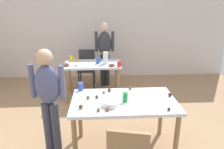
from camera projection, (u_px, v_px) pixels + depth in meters
wall_back at (109, 28)px, 5.44m from camera, size 6.40×0.10×2.60m
dining_table_near at (124, 107)px, 2.67m from camera, size 1.32×0.78×0.75m
dining_table_far at (92, 69)px, 4.30m from camera, size 1.16×0.66×0.75m
chair_far_table at (87, 66)px, 4.99m from camera, size 0.41×0.41×0.87m
person_girl_near at (48, 94)px, 2.59m from camera, size 0.45×0.26×1.41m
person_adult_far at (105, 49)px, 4.85m from camera, size 0.45×0.21×1.52m
mixing_bowl at (111, 103)px, 2.49m from camera, size 0.20×0.20×0.06m
soda_can at (125, 97)px, 2.58m from camera, size 0.07×0.07×0.12m
fork_near at (157, 104)px, 2.54m from camera, size 0.17×0.02×0.01m
cup_near_0 at (81, 87)px, 2.92m from camera, size 0.07×0.07×0.11m
cake_ball_0 at (98, 110)px, 2.36m from camera, size 0.04×0.04×0.04m
cake_ball_1 at (88, 97)px, 2.66m from camera, size 0.05×0.05×0.05m
cake_ball_2 at (97, 97)px, 2.69m from camera, size 0.04×0.04×0.04m
cake_ball_3 at (130, 88)px, 2.96m from camera, size 0.05×0.05×0.05m
cake_ball_4 at (104, 92)px, 2.83m from camera, size 0.04×0.04×0.04m
cake_ball_5 at (81, 107)px, 2.42m from camera, size 0.05×0.05×0.05m
cake_ball_6 at (170, 95)px, 2.74m from camera, size 0.05×0.05×0.05m
cake_ball_7 at (109, 90)px, 2.89m from camera, size 0.05×0.05×0.05m
cake_ball_8 at (107, 109)px, 2.37m from camera, size 0.05×0.05×0.05m
cake_ball_9 at (169, 109)px, 2.38m from camera, size 0.04×0.04×0.04m
pitcher_far at (106, 58)px, 4.21m from camera, size 0.11×0.11×0.24m
cup_far_0 at (119, 64)px, 4.03m from camera, size 0.08×0.08×0.10m
cup_far_1 at (99, 60)px, 4.35m from camera, size 0.07×0.07×0.10m
cup_far_2 at (71, 58)px, 4.41m from camera, size 0.07×0.07×0.12m
cup_far_3 at (98, 61)px, 4.23m from camera, size 0.07×0.07×0.11m
donut_far_0 at (78, 61)px, 4.39m from camera, size 0.11×0.11×0.03m
donut_far_1 at (66, 65)px, 4.07m from camera, size 0.13×0.13×0.04m
donut_far_2 at (77, 65)px, 4.09m from camera, size 0.12×0.12×0.03m
donut_far_3 at (112, 65)px, 4.06m from camera, size 0.12×0.12×0.04m
donut_far_4 at (67, 62)px, 4.28m from camera, size 0.10×0.10×0.03m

